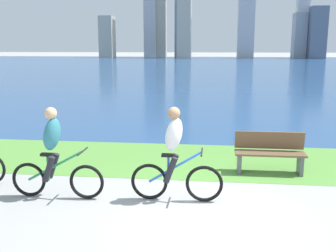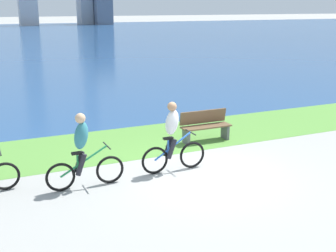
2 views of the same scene
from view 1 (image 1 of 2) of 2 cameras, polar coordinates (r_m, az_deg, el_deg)
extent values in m
plane|color=#9E9E99|center=(6.82, 5.03, -12.37)|extent=(300.00, 300.00, 0.00)
cube|color=#59933D|center=(9.77, 5.57, -4.91)|extent=(120.00, 3.06, 0.01)
cube|color=navy|center=(54.26, 6.54, 8.51)|extent=(300.00, 86.58, 0.00)
torus|color=black|center=(7.19, 5.17, -8.22)|extent=(0.67, 0.06, 0.67)
torus|color=black|center=(7.27, -2.69, -7.95)|extent=(0.67, 0.06, 0.67)
cylinder|color=blue|center=(7.12, 1.03, -5.88)|extent=(0.96, 0.04, 0.62)
cylinder|color=blue|center=(7.15, 0.04, -6.23)|extent=(0.04, 0.04, 0.48)
cube|color=black|center=(7.07, 0.04, -4.21)|extent=(0.24, 0.10, 0.05)
cylinder|color=black|center=(7.01, 4.85, -3.72)|extent=(0.03, 0.52, 0.03)
ellipsoid|color=white|center=(6.97, 0.84, -1.23)|extent=(0.40, 0.36, 0.65)
sphere|color=#A57A59|center=(6.90, 0.85, 1.85)|extent=(0.22, 0.22, 0.22)
cylinder|color=#26262D|center=(7.23, 0.52, -5.84)|extent=(0.27, 0.11, 0.49)
cylinder|color=#26262D|center=(7.04, 0.35, -6.32)|extent=(0.27, 0.11, 0.49)
torus|color=black|center=(7.44, -11.55, -7.83)|extent=(0.64, 0.06, 0.64)
torus|color=black|center=(7.84, -19.26, -7.24)|extent=(0.64, 0.06, 0.64)
cylinder|color=#268C4C|center=(7.55, -15.80, -5.48)|extent=(1.07, 0.04, 0.61)
cylinder|color=#268C4C|center=(7.61, -16.76, -5.78)|extent=(0.04, 0.04, 0.47)
cube|color=black|center=(7.54, -16.87, -3.93)|extent=(0.24, 0.10, 0.05)
cylinder|color=black|center=(7.29, -12.10, -3.57)|extent=(0.03, 0.52, 0.03)
ellipsoid|color=teal|center=(7.41, -16.26, -1.14)|extent=(0.40, 0.36, 0.65)
sphere|color=#D8AD84|center=(7.34, -16.42, 1.76)|extent=(0.22, 0.22, 0.22)
cylinder|color=#26262D|center=(7.68, -16.09, -5.48)|extent=(0.27, 0.11, 0.49)
cylinder|color=#26262D|center=(7.50, -16.68, -5.92)|extent=(0.27, 0.11, 0.49)
cube|color=brown|center=(8.93, 14.37, -3.82)|extent=(1.50, 0.45, 0.04)
cube|color=brown|center=(9.06, 14.28, -1.97)|extent=(1.50, 0.11, 0.40)
cube|color=#595960|center=(9.10, 18.37, -5.24)|extent=(0.08, 0.37, 0.45)
cube|color=#595960|center=(8.92, 10.14, -5.15)|extent=(0.08, 0.37, 0.45)
cube|color=#ADA899|center=(93.65, -8.69, 12.48)|extent=(3.03, 3.85, 9.18)
cube|color=#B7B7BC|center=(94.67, -2.48, 15.62)|extent=(2.68, 4.22, 19.18)
cube|color=#ADA899|center=(94.08, -1.30, 15.41)|extent=(3.33, 2.26, 18.40)
cube|color=#8C939E|center=(90.25, 2.04, 17.12)|extent=(3.04, 2.36, 23.26)
cube|color=#ADA899|center=(87.09, 2.37, 16.10)|extent=(2.87, 4.26, 19.55)
cube|color=#B7B7BC|center=(89.47, 11.22, 17.23)|extent=(3.44, 2.78, 24.06)
cube|color=#8C939E|center=(91.75, 18.24, 12.15)|extent=(2.48, 4.20, 9.42)
cube|color=slate|center=(89.99, 20.52, 12.37)|extent=(3.34, 3.97, 10.51)
camera|label=2|loc=(5.47, -110.43, 8.00)|focal=47.04mm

